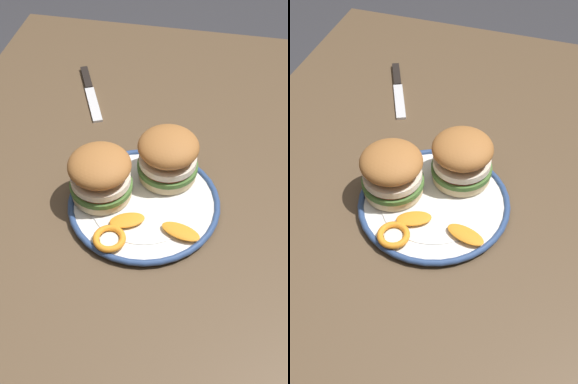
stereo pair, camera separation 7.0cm
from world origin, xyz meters
TOP-DOWN VIEW (x-y plane):
  - ground_plane at (0.00, 0.00)m, footprint 8.00×8.00m
  - dining_table at (0.00, 0.00)m, footprint 1.24×1.06m
  - dinner_plate at (0.06, -0.05)m, footprint 0.29×0.29m
  - sandwich_half_left at (0.06, -0.13)m, footprint 0.16×0.16m
  - sandwich_half_right at (-0.01, -0.01)m, footprint 0.17×0.17m
  - orange_peel_curled at (0.17, -0.09)m, footprint 0.08×0.08m
  - orange_peel_strip_long at (0.13, 0.03)m, footprint 0.05×0.08m
  - orange_peel_strip_short at (0.12, -0.07)m, footprint 0.06×0.07m
  - table_knife at (-0.28, -0.25)m, footprint 0.21×0.11m

SIDE VIEW (x-z plane):
  - ground_plane at x=0.00m, z-range 0.00..0.00m
  - dining_table at x=0.00m, z-range 0.27..1.00m
  - table_knife at x=-0.28m, z-range 0.72..0.73m
  - dinner_plate at x=0.06m, z-range 0.72..0.74m
  - orange_peel_strip_long at x=0.13m, z-range 0.74..0.75m
  - orange_peel_strip_short at x=0.12m, z-range 0.74..0.75m
  - orange_peel_curled at x=0.17m, z-range 0.74..0.75m
  - sandwich_half_left at x=0.06m, z-range 0.74..0.84m
  - sandwich_half_right at x=-0.01m, z-range 0.74..0.84m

